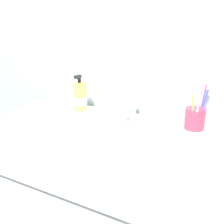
{
  "coord_description": "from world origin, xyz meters",
  "views": [
    {
      "loc": [
        0.47,
        -0.77,
        1.3
      ],
      "look_at": [
        0.04,
        0.05,
        0.98
      ],
      "focal_mm": 41.82,
      "sensor_mm": 36.0,
      "label": 1
    }
  ],
  "objects_px": {
    "toothbrush_cup": "(195,119)",
    "toothbrush_yellow": "(193,106)",
    "toothbrush_blue": "(204,103)",
    "toothbrush_purple": "(203,100)",
    "toothbrush_white": "(198,108)",
    "soap_dispenser": "(80,97)",
    "faucet": "(131,104)"
  },
  "relations": [
    {
      "from": "toothbrush_cup",
      "to": "toothbrush_yellow",
      "type": "height_order",
      "value": "toothbrush_yellow"
    },
    {
      "from": "toothbrush_blue",
      "to": "toothbrush_purple",
      "type": "relative_size",
      "value": 0.9
    },
    {
      "from": "toothbrush_blue",
      "to": "toothbrush_white",
      "type": "xyz_separation_m",
      "value": [
        -0.01,
        -0.07,
        -0.0
      ]
    },
    {
      "from": "toothbrush_blue",
      "to": "toothbrush_cup",
      "type": "bearing_deg",
      "value": -132.15
    },
    {
      "from": "soap_dispenser",
      "to": "toothbrush_cup",
      "type": "bearing_deg",
      "value": 1.87
    },
    {
      "from": "faucet",
      "to": "soap_dispenser",
      "type": "xyz_separation_m",
      "value": [
        -0.27,
        0.01,
        -0.01
      ]
    },
    {
      "from": "toothbrush_white",
      "to": "toothbrush_cup",
      "type": "bearing_deg",
      "value": 107.79
    },
    {
      "from": "toothbrush_yellow",
      "to": "toothbrush_purple",
      "type": "relative_size",
      "value": 0.89
    },
    {
      "from": "toothbrush_white",
      "to": "soap_dispenser",
      "type": "xyz_separation_m",
      "value": [
        -0.55,
        0.02,
        -0.04
      ]
    },
    {
      "from": "faucet",
      "to": "toothbrush_purple",
      "type": "distance_m",
      "value": 0.29
    },
    {
      "from": "faucet",
      "to": "toothbrush_blue",
      "type": "distance_m",
      "value": 0.3
    },
    {
      "from": "faucet",
      "to": "toothbrush_purple",
      "type": "xyz_separation_m",
      "value": [
        0.29,
        0.05,
        0.04
      ]
    },
    {
      "from": "faucet",
      "to": "toothbrush_cup",
      "type": "relative_size",
      "value": 1.72
    },
    {
      "from": "toothbrush_cup",
      "to": "toothbrush_white",
      "type": "bearing_deg",
      "value": -72.21
    },
    {
      "from": "toothbrush_yellow",
      "to": "toothbrush_white",
      "type": "distance_m",
      "value": 0.02
    },
    {
      "from": "toothbrush_yellow",
      "to": "soap_dispenser",
      "type": "relative_size",
      "value": 1.0
    },
    {
      "from": "toothbrush_white",
      "to": "soap_dispenser",
      "type": "height_order",
      "value": "same"
    },
    {
      "from": "faucet",
      "to": "toothbrush_blue",
      "type": "relative_size",
      "value": 0.84
    },
    {
      "from": "toothbrush_white",
      "to": "soap_dispenser",
      "type": "distance_m",
      "value": 0.56
    },
    {
      "from": "toothbrush_blue",
      "to": "toothbrush_yellow",
      "type": "xyz_separation_m",
      "value": [
        -0.03,
        -0.07,
        -0.0
      ]
    },
    {
      "from": "faucet",
      "to": "toothbrush_cup",
      "type": "bearing_deg",
      "value": 5.0
    },
    {
      "from": "faucet",
      "to": "toothbrush_yellow",
      "type": "xyz_separation_m",
      "value": [
        0.26,
        -0.02,
        0.03
      ]
    },
    {
      "from": "faucet",
      "to": "toothbrush_cup",
      "type": "xyz_separation_m",
      "value": [
        0.27,
        0.02,
        -0.03
      ]
    },
    {
      "from": "toothbrush_yellow",
      "to": "toothbrush_white",
      "type": "relative_size",
      "value": 1.03
    },
    {
      "from": "toothbrush_purple",
      "to": "soap_dispenser",
      "type": "bearing_deg",
      "value": -175.11
    },
    {
      "from": "toothbrush_cup",
      "to": "toothbrush_yellow",
      "type": "bearing_deg",
      "value": -99.64
    },
    {
      "from": "faucet",
      "to": "toothbrush_yellow",
      "type": "height_order",
      "value": "toothbrush_yellow"
    },
    {
      "from": "toothbrush_blue",
      "to": "toothbrush_white",
      "type": "relative_size",
      "value": 1.04
    },
    {
      "from": "faucet",
      "to": "toothbrush_yellow",
      "type": "relative_size",
      "value": 0.85
    },
    {
      "from": "toothbrush_blue",
      "to": "soap_dispenser",
      "type": "xyz_separation_m",
      "value": [
        -0.57,
        -0.05,
        -0.04
      ]
    },
    {
      "from": "toothbrush_purple",
      "to": "toothbrush_white",
      "type": "bearing_deg",
      "value": -95.07
    },
    {
      "from": "toothbrush_cup",
      "to": "toothbrush_yellow",
      "type": "relative_size",
      "value": 0.49
    }
  ]
}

